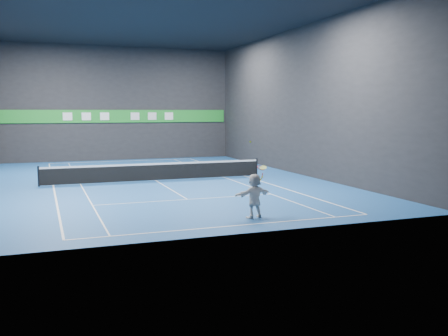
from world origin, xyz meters
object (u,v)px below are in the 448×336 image
object	(u,v)px
player	(254,196)
tennis_net	(156,171)
tennis_ball	(250,142)
tennis_racket	(261,169)

from	to	relation	value
player	tennis_net	size ratio (longest dim) A/B	0.13
tennis_ball	tennis_net	size ratio (longest dim) A/B	0.01
tennis_ball	tennis_racket	size ratio (longest dim) A/B	0.10
tennis_ball	tennis_racket	world-z (taller)	tennis_ball
player	tennis_racket	size ratio (longest dim) A/B	2.59
player	tennis_ball	xyz separation A→B (m)	(-0.14, 0.09, 1.97)
tennis_racket	tennis_ball	bearing A→B (deg)	174.42
tennis_ball	tennis_net	world-z (taller)	tennis_ball
player	tennis_ball	world-z (taller)	tennis_ball
player	tennis_racket	bearing A→B (deg)	175.91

